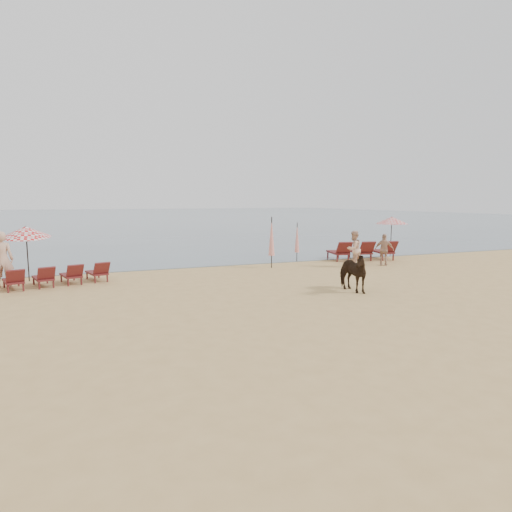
{
  "coord_description": "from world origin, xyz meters",
  "views": [
    {
      "loc": [
        -5.41,
        -8.88,
        3.04
      ],
      "look_at": [
        0.0,
        5.0,
        1.1
      ],
      "focal_mm": 30.0,
      "sensor_mm": 36.0,
      "label": 1
    }
  ],
  "objects_px": {
    "umbrella_open_right": "(392,220)",
    "umbrella_closed_right": "(297,238)",
    "umbrella_closed_left": "(272,237)",
    "beachgoer_right_a": "(354,249)",
    "beachgoer_left": "(2,259)",
    "lounger_cluster_left": "(58,275)",
    "beachgoer_right_b": "(384,250)",
    "umbrella_open_left_b": "(26,232)",
    "cow": "(351,272)",
    "lounger_cluster_right": "(362,251)"
  },
  "relations": [
    {
      "from": "umbrella_closed_left",
      "to": "beachgoer_right_a",
      "type": "bearing_deg",
      "value": -17.77
    },
    {
      "from": "umbrella_open_right",
      "to": "beachgoer_right_a",
      "type": "xyz_separation_m",
      "value": [
        -4.54,
        -3.06,
        -1.1
      ]
    },
    {
      "from": "umbrella_closed_right",
      "to": "beachgoer_right_b",
      "type": "bearing_deg",
      "value": -38.25
    },
    {
      "from": "lounger_cluster_left",
      "to": "umbrella_open_left_b",
      "type": "relative_size",
      "value": 1.67
    },
    {
      "from": "lounger_cluster_left",
      "to": "beachgoer_left",
      "type": "height_order",
      "value": "beachgoer_left"
    },
    {
      "from": "umbrella_closed_left",
      "to": "cow",
      "type": "distance_m",
      "value": 5.69
    },
    {
      "from": "umbrella_closed_left",
      "to": "cow",
      "type": "xyz_separation_m",
      "value": [
        0.47,
        -5.62,
        -0.76
      ]
    },
    {
      "from": "umbrella_closed_left",
      "to": "beachgoer_right_b",
      "type": "height_order",
      "value": "umbrella_closed_left"
    },
    {
      "from": "umbrella_open_right",
      "to": "umbrella_closed_right",
      "type": "distance_m",
      "value": 6.27
    },
    {
      "from": "lounger_cluster_right",
      "to": "umbrella_open_left_b",
      "type": "xyz_separation_m",
      "value": [
        -15.2,
        -0.32,
        1.4
      ]
    },
    {
      "from": "cow",
      "to": "lounger_cluster_left",
      "type": "bearing_deg",
      "value": 149.99
    },
    {
      "from": "umbrella_closed_right",
      "to": "beachgoer_left",
      "type": "distance_m",
      "value": 12.62
    },
    {
      "from": "umbrella_open_right",
      "to": "cow",
      "type": "bearing_deg",
      "value": -148.94
    },
    {
      "from": "beachgoer_left",
      "to": "beachgoer_right_a",
      "type": "height_order",
      "value": "beachgoer_left"
    },
    {
      "from": "umbrella_closed_left",
      "to": "beachgoer_right_a",
      "type": "relative_size",
      "value": 1.39
    },
    {
      "from": "lounger_cluster_right",
      "to": "umbrella_open_right",
      "type": "height_order",
      "value": "umbrella_open_right"
    },
    {
      "from": "umbrella_closed_right",
      "to": "cow",
      "type": "distance_m",
      "value": 7.1
    },
    {
      "from": "umbrella_open_right",
      "to": "umbrella_closed_left",
      "type": "bearing_deg",
      "value": 179.79
    },
    {
      "from": "lounger_cluster_left",
      "to": "umbrella_closed_right",
      "type": "xyz_separation_m",
      "value": [
        10.69,
        2.28,
        0.83
      ]
    },
    {
      "from": "lounger_cluster_left",
      "to": "beachgoer_left",
      "type": "xyz_separation_m",
      "value": [
        -1.79,
        0.4,
        0.62
      ]
    },
    {
      "from": "umbrella_open_left_b",
      "to": "beachgoer_left",
      "type": "height_order",
      "value": "umbrella_open_left_b"
    },
    {
      "from": "umbrella_closed_right",
      "to": "beachgoer_right_a",
      "type": "relative_size",
      "value": 1.17
    },
    {
      "from": "umbrella_closed_left",
      "to": "beachgoer_right_a",
      "type": "distance_m",
      "value": 3.82
    },
    {
      "from": "umbrella_open_left_b",
      "to": "umbrella_closed_right",
      "type": "xyz_separation_m",
      "value": [
        11.79,
        0.96,
        -0.67
      ]
    },
    {
      "from": "beachgoer_right_b",
      "to": "beachgoer_right_a",
      "type": "bearing_deg",
      "value": 36.48
    },
    {
      "from": "umbrella_open_left_b",
      "to": "beachgoer_right_b",
      "type": "relative_size",
      "value": 1.46
    },
    {
      "from": "lounger_cluster_left",
      "to": "cow",
      "type": "bearing_deg",
      "value": -42.02
    },
    {
      "from": "lounger_cluster_right",
      "to": "umbrella_closed_left",
      "type": "xyz_separation_m",
      "value": [
        -5.35,
        -0.66,
        0.95
      ]
    },
    {
      "from": "umbrella_closed_left",
      "to": "beachgoer_left",
      "type": "height_order",
      "value": "umbrella_closed_left"
    },
    {
      "from": "beachgoer_right_b",
      "to": "cow",
      "type": "bearing_deg",
      "value": 83.16
    },
    {
      "from": "beachgoer_left",
      "to": "beachgoer_right_b",
      "type": "height_order",
      "value": "beachgoer_left"
    },
    {
      "from": "beachgoer_left",
      "to": "lounger_cluster_left",
      "type": "bearing_deg",
      "value": 168.86
    },
    {
      "from": "lounger_cluster_left",
      "to": "beachgoer_left",
      "type": "relative_size",
      "value": 1.82
    },
    {
      "from": "lounger_cluster_left",
      "to": "umbrella_closed_right",
      "type": "bearing_deg",
      "value": -3.27
    },
    {
      "from": "beachgoer_right_b",
      "to": "umbrella_open_left_b",
      "type": "bearing_deg",
      "value": 34.51
    },
    {
      "from": "umbrella_closed_left",
      "to": "cow",
      "type": "height_order",
      "value": "umbrella_closed_left"
    },
    {
      "from": "umbrella_open_left_b",
      "to": "beachgoer_left",
      "type": "bearing_deg",
      "value": -125.39
    },
    {
      "from": "umbrella_closed_right",
      "to": "beachgoer_left",
      "type": "relative_size",
      "value": 0.99
    },
    {
      "from": "umbrella_open_left_b",
      "to": "umbrella_closed_left",
      "type": "distance_m",
      "value": 9.87
    },
    {
      "from": "umbrella_closed_left",
      "to": "beachgoer_left",
      "type": "bearing_deg",
      "value": -176.91
    },
    {
      "from": "umbrella_open_right",
      "to": "beachgoer_left",
      "type": "relative_size",
      "value": 1.08
    },
    {
      "from": "beachgoer_left",
      "to": "beachgoer_right_a",
      "type": "relative_size",
      "value": 1.19
    },
    {
      "from": "beachgoer_right_a",
      "to": "lounger_cluster_left",
      "type": "bearing_deg",
      "value": -18.05
    },
    {
      "from": "umbrella_open_left_b",
      "to": "beachgoer_right_a",
      "type": "distance_m",
      "value": 13.57
    },
    {
      "from": "beachgoer_right_b",
      "to": "lounger_cluster_left",
      "type": "bearing_deg",
      "value": 39.39
    },
    {
      "from": "umbrella_open_left_b",
      "to": "cow",
      "type": "bearing_deg",
      "value": -28.3
    },
    {
      "from": "lounger_cluster_left",
      "to": "umbrella_open_right",
      "type": "xyz_separation_m",
      "value": [
        16.89,
        2.88,
        1.56
      ]
    },
    {
      "from": "lounger_cluster_right",
      "to": "cow",
      "type": "distance_m",
      "value": 7.95
    },
    {
      "from": "cow",
      "to": "beachgoer_right_b",
      "type": "height_order",
      "value": "beachgoer_right_b"
    },
    {
      "from": "lounger_cluster_left",
      "to": "beachgoer_right_a",
      "type": "relative_size",
      "value": 2.17
    }
  ]
}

